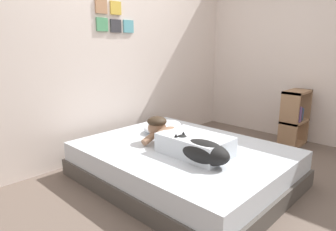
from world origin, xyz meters
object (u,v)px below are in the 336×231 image
object	(u,v)px
pillow	(163,126)
cell_phone	(199,150)
bookshelf	(294,118)
bed	(183,164)
dog	(201,151)
person_lying	(183,140)
coffee_cup	(169,129)

from	to	relation	value
pillow	cell_phone	size ratio (longest dim) A/B	3.71
cell_phone	bookshelf	world-z (taller)	bookshelf
pillow	cell_phone	distance (m)	0.73
bed	cell_phone	distance (m)	0.25
cell_phone	dog	bearing A→B (deg)	-137.93
bed	bookshelf	distance (m)	1.87
dog	cell_phone	world-z (taller)	dog
dog	cell_phone	distance (m)	0.31
person_lying	coffee_cup	world-z (taller)	person_lying
bookshelf	pillow	bearing A→B (deg)	149.86
bed	coffee_cup	bearing A→B (deg)	58.78
person_lying	dog	size ratio (longest dim) A/B	1.60
bed	dog	xyz separation A→B (m)	(-0.18, -0.37, 0.28)
person_lying	cell_phone	world-z (taller)	person_lying
pillow	person_lying	distance (m)	0.68
bed	coffee_cup	world-z (taller)	coffee_cup
person_lying	bookshelf	world-z (taller)	bookshelf
pillow	cell_phone	bearing A→B (deg)	-107.10
pillow	person_lying	bearing A→B (deg)	-118.16
bed	dog	distance (m)	0.50
bed	bookshelf	xyz separation A→B (m)	(1.82, -0.39, 0.21)
coffee_cup	dog	bearing A→B (deg)	-119.23
coffee_cup	bookshelf	world-z (taller)	bookshelf
pillow	bookshelf	distance (m)	1.82
pillow	coffee_cup	world-z (taller)	pillow
cell_phone	bookshelf	size ratio (longest dim) A/B	0.19
dog	cell_phone	size ratio (longest dim) A/B	4.11
person_lying	coffee_cup	size ratio (longest dim) A/B	7.36
dog	coffee_cup	xyz separation A→B (m)	(0.46, 0.82, -0.07)
bed	cell_phone	world-z (taller)	cell_phone
bed	pillow	xyz separation A→B (m)	(0.25, 0.53, 0.23)
bookshelf	cell_phone	bearing A→B (deg)	173.15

